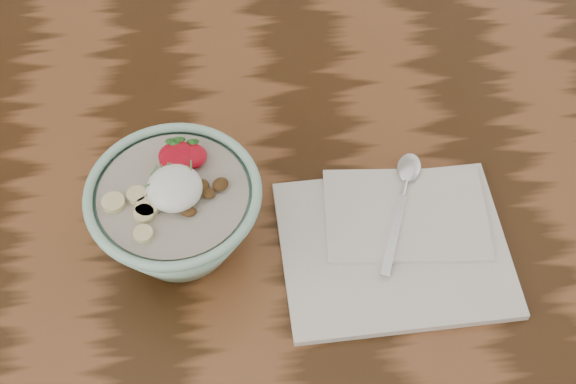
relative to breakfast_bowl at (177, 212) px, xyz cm
name	(u,v)px	position (x,y,z in cm)	size (l,w,h in cm)	color
table	(159,280)	(-4.04, 0.55, -15.81)	(160.00, 90.00, 75.00)	#351F0D
breakfast_bowl	(177,212)	(0.00, 0.00, 0.00)	(18.99, 18.99, 13.01)	#97CBB3
napkin	(396,241)	(24.60, -2.53, -5.84)	(26.34, 21.91, 1.59)	silver
spoon	(405,184)	(26.76, 4.53, -4.54)	(7.96, 17.07, 0.92)	silver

